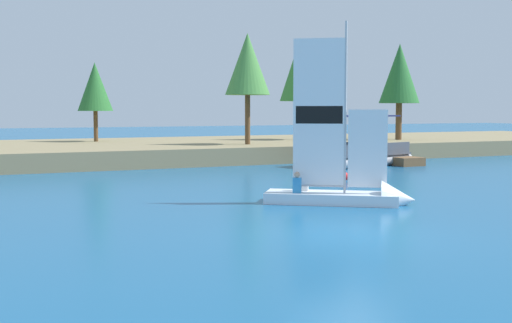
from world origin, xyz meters
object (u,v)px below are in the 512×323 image
Objects in this scene: wooden_dock at (388,159)px; channel_buoy at (344,176)px; shoreline_tree_left at (95,87)px; sailboat at (357,191)px; pontoon_boat at (361,154)px; shoreline_tree_midleft at (248,65)px; shoreline_tree_midright at (400,74)px; shoreline_tree_centre at (300,70)px.

wooden_dock is 10.18m from channel_buoy.
shoreline_tree_left is at bearing 139.41° from wooden_dock.
wooden_dock is 12.16× the size of channel_buoy.
channel_buoy is at bearing 96.33° from sailboat.
shoreline_tree_left is at bearing 117.56° from pontoon_boat.
shoreline_tree_left is 19.89m from wooden_dock.
shoreline_tree_midleft reaches higher than shoreline_tree_midright.
pontoon_boat is 16.73× the size of channel_buoy.
shoreline_tree_left is 21.42m from channel_buoy.
pontoon_boat is (12.26, -13.45, -3.99)m from shoreline_tree_left.
shoreline_tree_midleft is at bearing 110.52° from pontoon_boat.
pontoon_boat is (8.27, 12.35, 0.23)m from sailboat.
sailboat is at bearing -129.17° from wooden_dock.
shoreline_tree_midleft reaches higher than wooden_dock.
sailboat reaches higher than channel_buoy.
wooden_dock is at bearing 85.64° from sailboat.
shoreline_tree_left is at bearing 162.78° from shoreline_tree_midright.
shoreline_tree_centre is (13.78, -3.26, 1.30)m from shoreline_tree_left.
channel_buoy is at bearing -133.72° from shoreline_tree_midright.
pontoon_boat is at bearing -137.52° from shoreline_tree_midright.
sailboat is (-3.96, -18.44, -5.47)m from shoreline_tree_midleft.
shoreline_tree_centre is 1.10× the size of sailboat.
shoreline_tree_centre is at bearing 35.15° from shoreline_tree_midleft.
shoreline_tree_centre is at bearing -13.31° from shoreline_tree_left.
wooden_dock is 2.64m from pontoon_boat.
shoreline_tree_midleft is 12.24m from shoreline_tree_midright.
shoreline_tree_centre reaches higher than sailboat.
wooden_dock is at bearing -40.59° from shoreline_tree_left.
shoreline_tree_midleft is 9.12m from pontoon_boat.
shoreline_tree_midright is at bearing -17.22° from shoreline_tree_left.
channel_buoy is (-6.44, -16.37, -5.75)m from shoreline_tree_centre.
shoreline_tree_midright is at bearing -25.12° from shoreline_tree_centre.
pontoon_boat is at bearing -54.70° from shoreline_tree_midleft.
shoreline_tree_midright reaches higher than channel_buoy.
shoreline_tree_left reaches higher than channel_buoy.
shoreline_tree_left is 0.77× the size of shoreline_tree_midleft.
pontoon_boat reaches higher than wooden_dock.
pontoon_boat is at bearing -161.32° from wooden_dock.
channel_buoy is at bearing -69.50° from shoreline_tree_left.
shoreline_tree_midright is 1.37× the size of wooden_dock.
shoreline_tree_midleft is 16.78× the size of channel_buoy.
shoreline_tree_centre is 17.69× the size of channel_buoy.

